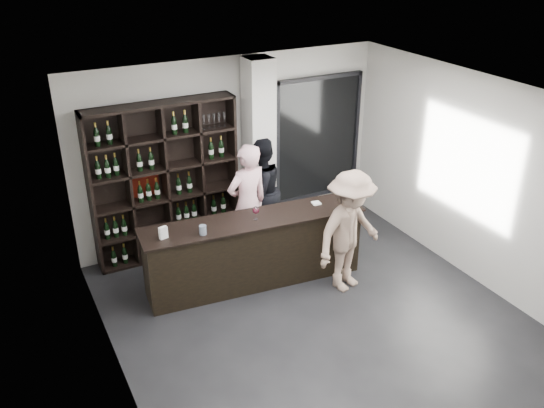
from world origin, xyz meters
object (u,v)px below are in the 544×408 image
tasting_counter (254,251)px  customer (350,232)px  wine_shelf (165,182)px  taster_black (259,191)px  taster_pink (248,204)px

tasting_counter → customer: (1.10, -0.69, 0.37)m
wine_shelf → taster_black: size_ratio=1.39×
customer → tasting_counter: bearing=132.6°
taster_pink → tasting_counter: bearing=63.0°
taster_black → customer: customer is taller
wine_shelf → customer: 2.80m
tasting_counter → taster_pink: 0.78m
customer → taster_pink: bearing=109.1°
taster_black → customer: (0.49, -1.76, 0.01)m
wine_shelf → taster_pink: wine_shelf is taller
taster_pink → taster_black: taster_pink is taller
tasting_counter → taster_black: size_ratio=1.80×
taster_black → wine_shelf: bearing=-34.2°
wine_shelf → taster_black: 1.48m
tasting_counter → taster_black: taster_black is taller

